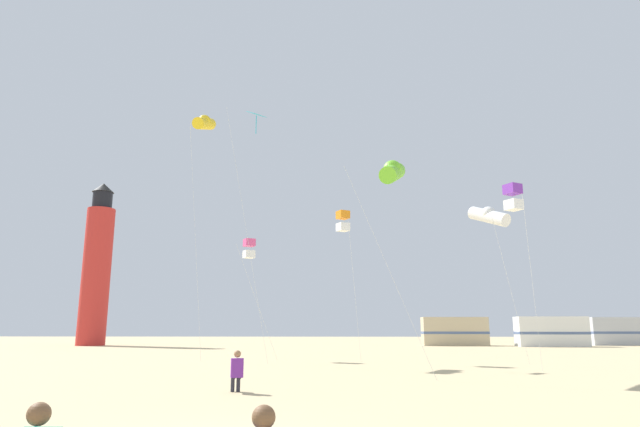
{
  "coord_description": "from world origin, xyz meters",
  "views": [
    {
      "loc": [
        2.02,
        -7.9,
        1.79
      ],
      "look_at": [
        1.34,
        12.27,
        6.05
      ],
      "focal_mm": 30.32,
      "sensor_mm": 36.0,
      "label": 1
    }
  ],
  "objects_px": {
    "kite_tube_gold": "(204,123)",
    "rv_van_silver": "(619,331)",
    "kite_tube_white": "(489,216)",
    "kite_diamond_cyan": "(255,126)",
    "kite_flyer_standing": "(237,370)",
    "kite_box_rainbow": "(249,249)",
    "lighthouse_distant": "(97,267)",
    "kite_tube_lime": "(393,172)",
    "kite_box_orange": "(343,221)",
    "rv_van_white": "(551,332)",
    "rv_van_tan": "(454,331)",
    "kite_box_violet": "(513,197)"
  },
  "relations": [
    {
      "from": "kite_tube_white",
      "to": "kite_box_violet",
      "type": "bearing_deg",
      "value": -94.32
    },
    {
      "from": "kite_tube_white",
      "to": "kite_box_violet",
      "type": "relative_size",
      "value": 1.05
    },
    {
      "from": "kite_box_violet",
      "to": "rv_van_white",
      "type": "bearing_deg",
      "value": 67.38
    },
    {
      "from": "kite_diamond_cyan",
      "to": "lighthouse_distant",
      "type": "bearing_deg",
      "value": 128.37
    },
    {
      "from": "rv_van_tan",
      "to": "rv_van_silver",
      "type": "distance_m",
      "value": 17.25
    },
    {
      "from": "kite_diamond_cyan",
      "to": "kite_box_violet",
      "type": "xyz_separation_m",
      "value": [
        12.36,
        -6.19,
        -5.85
      ]
    },
    {
      "from": "kite_box_violet",
      "to": "rv_van_white",
      "type": "height_order",
      "value": "kite_box_violet"
    },
    {
      "from": "kite_tube_lime",
      "to": "kite_box_orange",
      "type": "xyz_separation_m",
      "value": [
        -1.97,
        8.38,
        -0.4
      ]
    },
    {
      "from": "lighthouse_distant",
      "to": "kite_flyer_standing",
      "type": "bearing_deg",
      "value": -60.6
    },
    {
      "from": "kite_tube_lime",
      "to": "rv_van_silver",
      "type": "bearing_deg",
      "value": 53.89
    },
    {
      "from": "kite_box_rainbow",
      "to": "lighthouse_distant",
      "type": "relative_size",
      "value": 0.41
    },
    {
      "from": "lighthouse_distant",
      "to": "kite_diamond_cyan",
      "type": "bearing_deg",
      "value": -51.63
    },
    {
      "from": "kite_tube_lime",
      "to": "kite_tube_white",
      "type": "height_order",
      "value": "kite_tube_lime"
    },
    {
      "from": "kite_flyer_standing",
      "to": "kite_box_orange",
      "type": "height_order",
      "value": "kite_box_orange"
    },
    {
      "from": "kite_flyer_standing",
      "to": "kite_diamond_cyan",
      "type": "bearing_deg",
      "value": -97.84
    },
    {
      "from": "rv_van_white",
      "to": "kite_tube_lime",
      "type": "bearing_deg",
      "value": -116.12
    },
    {
      "from": "kite_tube_lime",
      "to": "lighthouse_distant",
      "type": "distance_m",
      "value": 43.01
    },
    {
      "from": "rv_van_tan",
      "to": "kite_box_violet",
      "type": "bearing_deg",
      "value": -96.11
    },
    {
      "from": "kite_flyer_standing",
      "to": "kite_tube_lime",
      "type": "bearing_deg",
      "value": -147.58
    },
    {
      "from": "kite_tube_gold",
      "to": "kite_box_orange",
      "type": "height_order",
      "value": "kite_tube_gold"
    },
    {
      "from": "kite_diamond_cyan",
      "to": "rv_van_tan",
      "type": "xyz_separation_m",
      "value": [
        16.38,
        26.77,
        -11.79
      ]
    },
    {
      "from": "kite_tube_gold",
      "to": "rv_van_tan",
      "type": "relative_size",
      "value": 2.23
    },
    {
      "from": "kite_tube_gold",
      "to": "kite_diamond_cyan",
      "type": "relative_size",
      "value": 1.02
    },
    {
      "from": "kite_box_violet",
      "to": "rv_van_tan",
      "type": "bearing_deg",
      "value": 83.04
    },
    {
      "from": "kite_tube_gold",
      "to": "rv_van_white",
      "type": "xyz_separation_m",
      "value": [
        28.22,
        23.35,
        -12.33
      ]
    },
    {
      "from": "kite_flyer_standing",
      "to": "rv_van_tan",
      "type": "bearing_deg",
      "value": -125.38
    },
    {
      "from": "kite_tube_white",
      "to": "rv_van_white",
      "type": "bearing_deg",
      "value": 63.92
    },
    {
      "from": "rv_van_white",
      "to": "kite_tube_gold",
      "type": "bearing_deg",
      "value": -137.19
    },
    {
      "from": "kite_flyer_standing",
      "to": "rv_van_tan",
      "type": "xyz_separation_m",
      "value": [
        14.53,
        40.37,
        0.78
      ]
    },
    {
      "from": "kite_flyer_standing",
      "to": "rv_van_white",
      "type": "height_order",
      "value": "rv_van_white"
    },
    {
      "from": "kite_flyer_standing",
      "to": "kite_box_violet",
      "type": "xyz_separation_m",
      "value": [
        10.51,
        7.42,
        6.71
      ]
    },
    {
      "from": "kite_flyer_standing",
      "to": "kite_tube_gold",
      "type": "bearing_deg",
      "value": -86.32
    },
    {
      "from": "kite_tube_lime",
      "to": "rv_van_silver",
      "type": "distance_m",
      "value": 45.56
    },
    {
      "from": "rv_van_white",
      "to": "lighthouse_distant",
      "type": "bearing_deg",
      "value": -178.39
    },
    {
      "from": "lighthouse_distant",
      "to": "rv_van_silver",
      "type": "xyz_separation_m",
      "value": [
        53.7,
        3.04,
        -6.45
      ]
    },
    {
      "from": "kite_tube_lime",
      "to": "kite_tube_white",
      "type": "relative_size",
      "value": 1.05
    },
    {
      "from": "kite_box_rainbow",
      "to": "kite_tube_white",
      "type": "bearing_deg",
      "value": -13.71
    },
    {
      "from": "kite_box_violet",
      "to": "kite_box_orange",
      "type": "bearing_deg",
      "value": 137.81
    },
    {
      "from": "kite_flyer_standing",
      "to": "kite_box_rainbow",
      "type": "xyz_separation_m",
      "value": [
        -2.42,
        16.01,
        5.76
      ]
    },
    {
      "from": "kite_tube_white",
      "to": "rv_van_tan",
      "type": "xyz_separation_m",
      "value": [
        3.62,
        27.61,
        -6.23
      ]
    },
    {
      "from": "kite_tube_gold",
      "to": "rv_van_tan",
      "type": "xyz_separation_m",
      "value": [
        19.59,
        25.91,
        -12.33
      ]
    },
    {
      "from": "kite_box_orange",
      "to": "rv_van_white",
      "type": "bearing_deg",
      "value": 49.86
    },
    {
      "from": "rv_van_silver",
      "to": "kite_tube_gold",
      "type": "bearing_deg",
      "value": -145.72
    },
    {
      "from": "kite_tube_white",
      "to": "kite_box_rainbow",
      "type": "distance_m",
      "value": 13.77
    },
    {
      "from": "kite_tube_gold",
      "to": "rv_van_silver",
      "type": "bearing_deg",
      "value": 36.97
    },
    {
      "from": "kite_tube_gold",
      "to": "rv_van_white",
      "type": "bearing_deg",
      "value": 39.6
    },
    {
      "from": "kite_flyer_standing",
      "to": "kite_tube_lime",
      "type": "height_order",
      "value": "kite_tube_lime"
    },
    {
      "from": "kite_tube_gold",
      "to": "kite_tube_white",
      "type": "relative_size",
      "value": 1.73
    },
    {
      "from": "kite_tube_gold",
      "to": "kite_tube_white",
      "type": "height_order",
      "value": "kite_tube_gold"
    },
    {
      "from": "kite_box_rainbow",
      "to": "rv_van_silver",
      "type": "height_order",
      "value": "kite_box_rainbow"
    }
  ]
}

